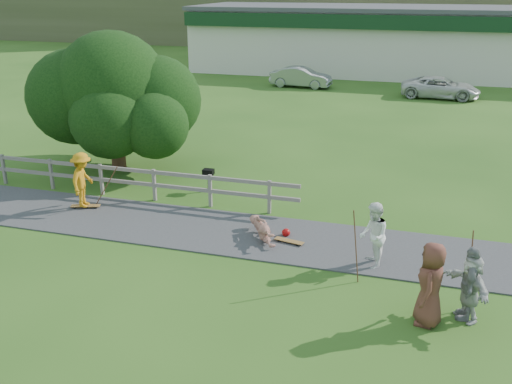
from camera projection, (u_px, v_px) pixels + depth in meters
ground at (168, 249)px, 15.77m from camera, size 260.00×260.00×0.00m
path at (189, 227)px, 17.11m from camera, size 34.00×3.00×0.04m
fence at (85, 173)px, 19.71m from camera, size 15.05×0.10×1.10m
strip_mall at (399, 40)px, 45.20m from camera, size 32.50×10.75×5.10m
skater_rider at (83, 183)px, 18.24m from camera, size 0.83×1.24×1.79m
skater_fallen at (263, 229)px, 16.27m from camera, size 1.65×1.24×0.62m
spectator_a at (373, 236)px, 14.51m from camera, size 0.83×0.97×1.75m
spectator_b at (469, 283)px, 12.26m from camera, size 0.49×1.04×1.72m
spectator_c at (431, 284)px, 12.04m from camera, size 0.69×0.98×1.89m
spectator_d at (470, 288)px, 12.26m from camera, size 1.17×1.44×1.54m
car_silver at (301, 77)px, 39.47m from camera, size 4.30×1.73×1.39m
car_white at (440, 88)px, 35.79m from camera, size 4.90×2.46×1.33m
tree at (115, 116)px, 21.97m from camera, size 6.93×6.93×4.16m
bbq at (209, 180)px, 19.96m from camera, size 0.38×0.29×0.81m
longboard_rider at (86, 207)px, 18.54m from camera, size 0.96×0.50×0.10m
longboard_fallen at (289, 242)px, 16.06m from camera, size 0.88×0.38×0.09m
helmet at (286, 233)px, 16.49m from camera, size 0.24×0.24×0.24m
pole_rider at (106, 182)px, 18.46m from camera, size 0.03×0.03×1.69m
pole_spec_left at (356, 247)px, 13.74m from camera, size 0.03×0.03×1.90m
pole_spec_right at (470, 271)px, 12.55m from camera, size 0.03×0.03×1.95m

